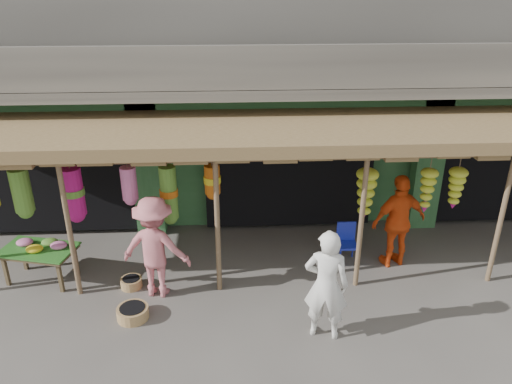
{
  "coord_description": "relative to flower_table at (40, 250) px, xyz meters",
  "views": [
    {
      "loc": [
        -1.25,
        -7.78,
        5.33
      ],
      "look_at": [
        -0.77,
        1.0,
        1.38
      ],
      "focal_mm": 35.0,
      "sensor_mm": 36.0,
      "label": 1
    }
  ],
  "objects": [
    {
      "name": "ground",
      "position": [
        4.77,
        -0.28,
        -0.63
      ],
      "size": [
        80.0,
        80.0,
        0.0
      ],
      "primitive_type": "plane",
      "color": "#514C47",
      "rests_on": "ground"
    },
    {
      "name": "building",
      "position": [
        4.77,
        4.59,
        2.74
      ],
      "size": [
        16.4,
        6.8,
        7.0
      ],
      "color": "gray",
      "rests_on": "ground"
    },
    {
      "name": "awning",
      "position": [
        4.59,
        0.52,
        1.94
      ],
      "size": [
        14.0,
        2.7,
        2.79
      ],
      "color": "brown",
      "rests_on": "ground"
    },
    {
      "name": "flower_table",
      "position": [
        0.0,
        0.0,
        0.0
      ],
      "size": [
        1.46,
        1.06,
        0.79
      ],
      "rotation": [
        0.0,
        0.0,
        -0.25
      ],
      "color": "#4F4028",
      "rests_on": "ground"
    },
    {
      "name": "blue_chair",
      "position": [
        5.77,
        0.39,
        -0.19
      ],
      "size": [
        0.37,
        0.38,
        0.79
      ],
      "rotation": [
        0.0,
        0.0,
        0.0
      ],
      "color": "#1B28B0",
      "rests_on": "ground"
    },
    {
      "name": "basket_mid",
      "position": [
        1.84,
        -1.24,
        -0.53
      ],
      "size": [
        0.58,
        0.58,
        0.2
      ],
      "primitive_type": "cylinder",
      "rotation": [
        0.0,
        0.0,
        -0.1
      ],
      "color": "#936242",
      "rests_on": "ground"
    },
    {
      "name": "basket_right",
      "position": [
        1.66,
        -0.34,
        -0.54
      ],
      "size": [
        0.51,
        0.51,
        0.18
      ],
      "primitive_type": "cylinder",
      "rotation": [
        0.0,
        0.0,
        0.38
      ],
      "color": "#87603F",
      "rests_on": "ground"
    },
    {
      "name": "person_front",
      "position": [
        4.93,
        -1.8,
        0.3
      ],
      "size": [
        0.77,
        0.61,
        1.86
      ],
      "primitive_type": "imported",
      "rotation": [
        0.0,
        0.0,
        2.88
      ],
      "color": "white",
      "rests_on": "ground"
    },
    {
      "name": "person_vendor",
      "position": [
        6.68,
        0.18,
        0.31
      ],
      "size": [
        1.18,
        0.71,
        1.88
      ],
      "primitive_type": "imported",
      "rotation": [
        0.0,
        0.0,
        3.38
      ],
      "color": "#EF5116",
      "rests_on": "ground"
    },
    {
      "name": "person_shopper",
      "position": [
        2.19,
        -0.54,
        0.3
      ],
      "size": [
        1.33,
        0.94,
        1.87
      ],
      "primitive_type": "imported",
      "rotation": [
        0.0,
        0.0,
        2.93
      ],
      "color": "#CF6D75",
      "rests_on": "ground"
    }
  ]
}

